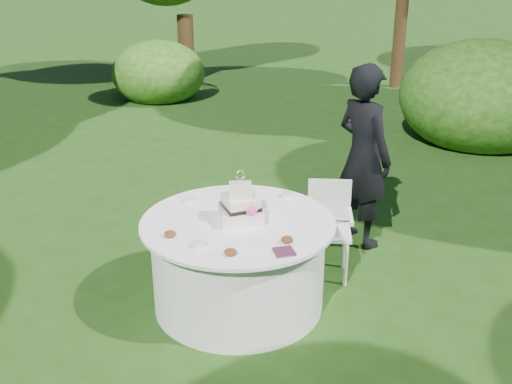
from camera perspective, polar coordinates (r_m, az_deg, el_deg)
ground at (r=5.14m, az=-1.64°, el=-10.54°), size 80.00×80.00×0.00m
napkins at (r=4.28m, az=2.70°, el=-5.70°), size 0.14×0.14×0.02m
feather_plume at (r=4.31m, az=-1.81°, el=-5.56°), size 0.48×0.07×0.01m
guest at (r=5.91m, az=10.19°, el=3.35°), size 0.63×0.77×1.81m
table at (r=4.94m, az=-1.69°, el=-6.75°), size 1.56×1.56×0.77m
cake at (r=4.73m, az=-1.44°, el=-1.44°), size 0.36×0.36×0.43m
chair at (r=5.40m, az=6.95°, el=-2.77°), size 0.49×0.49×0.87m
votives at (r=4.89m, az=-2.79°, el=-1.84°), size 1.00×0.94×0.04m
petal_cups at (r=4.39m, az=-2.61°, el=-4.74°), size 0.91×0.49×0.05m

